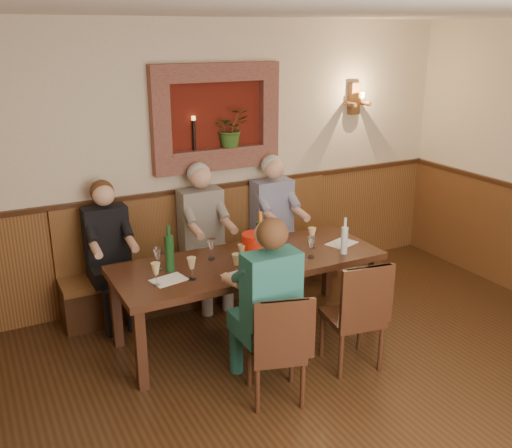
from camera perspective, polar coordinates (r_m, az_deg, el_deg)
The scene contains 30 objects.
room_shell at distance 3.24m, azimuth 14.18°, elevation 4.29°, with size 6.04×6.04×2.82m.
wainscoting at distance 3.77m, azimuth 12.57°, elevation -15.25°, with size 6.02×6.02×1.15m.
wall_niche at distance 5.84m, azimuth -3.58°, elevation 10.18°, with size 1.36×0.30×1.06m.
wall_sconce at distance 6.66m, azimuth 9.90°, elevation 12.17°, with size 0.25×0.20×0.35m.
dining_table at distance 5.09m, azimuth -0.74°, elevation -4.33°, with size 2.40×0.90×0.75m.
bench at distance 6.01m, azimuth -4.80°, elevation -4.26°, with size 3.00×0.45×1.11m.
chair_near_left at distance 4.42m, azimuth 2.00°, elevation -14.25°, with size 0.49×0.49×0.89m.
chair_near_right at distance 4.88m, azimuth 9.61°, elevation -10.86°, with size 0.48×0.48×0.95m.
person_bench_left at distance 5.55m, azimuth -14.30°, elevation -4.12°, with size 0.40×0.49×1.38m.
person_bench_mid at distance 5.80m, azimuth -5.13°, elevation -2.27°, with size 0.43×0.53×1.45m.
person_bench_right at distance 6.14m, azimuth 2.01°, elevation -1.01°, with size 0.43×0.53×1.45m.
person_chair_front at distance 4.40m, azimuth 0.90°, elevation -9.46°, with size 0.42×0.52×1.43m.
spittoon_bucket at distance 4.93m, azimuth -0.06°, elevation -2.48°, with size 0.24×0.24×0.27m, color red.
wine_bottle_green_a at distance 5.08m, azimuth 0.45°, elevation -1.38°, with size 0.08×0.08×0.41m.
wine_bottle_green_b at distance 4.81m, azimuth -8.64°, elevation -2.85°, with size 0.09×0.09×0.41m.
water_bottle at distance 5.20m, azimuth 8.83°, elevation -1.54°, with size 0.08×0.08×0.34m.
tasting_sheet_a at distance 4.70m, azimuth -8.70°, elevation -5.54°, with size 0.28×0.20×0.00m, color white.
tasting_sheet_b at distance 5.08m, azimuth 1.29°, elevation -3.46°, with size 0.26×0.19×0.00m, color white.
tasting_sheet_c at distance 5.49m, azimuth 8.56°, elevation -1.92°, with size 0.28×0.20×0.00m, color white.
tasting_sheet_d at distance 4.74m, azimuth -1.70°, elevation -5.14°, with size 0.26×0.18×0.00m, color white.
wine_glass_0 at distance 5.33m, azimuth 5.61°, elevation -1.36°, with size 0.08×0.08×0.19m, color #D4C27F, non-canonical shape.
wine_glass_1 at distance 5.21m, azimuth -0.29°, elevation -1.76°, with size 0.08×0.08×0.19m, color #D4C27F, non-canonical shape.
wine_glass_2 at distance 4.90m, azimuth -1.39°, elevation -3.12°, with size 0.08×0.08×0.19m, color #D4C27F, non-canonical shape.
wine_glass_3 at distance 5.09m, azimuth 5.53°, elevation -2.34°, with size 0.08×0.08×0.19m, color white, non-canonical shape.
wine_glass_4 at distance 4.70m, azimuth -1.97°, elevation -4.10°, with size 0.08×0.08×0.19m, color #D4C27F, non-canonical shape.
wine_glass_5 at distance 4.89m, azimuth -9.78°, elevation -3.45°, with size 0.08×0.08×0.19m, color white, non-canonical shape.
wine_glass_6 at distance 5.31m, azimuth 8.83°, elevation -1.58°, with size 0.08×0.08×0.19m, color white, non-canonical shape.
wine_glass_7 at distance 4.65m, azimuth -6.44°, elevation -4.45°, with size 0.08×0.08×0.19m, color #D4C27F, non-canonical shape.
wine_glass_8 at distance 5.04m, azimuth -4.46°, elevation -2.52°, with size 0.08×0.08×0.19m, color white, non-canonical shape.
wine_glass_9 at distance 4.59m, azimuth -9.96°, elevation -4.97°, with size 0.08×0.08×0.19m, color #D4C27F, non-canonical shape.
Camera 1 is at (-2.11, -2.33, 2.66)m, focal length 40.00 mm.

